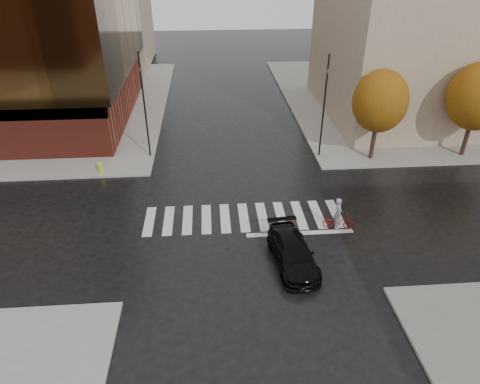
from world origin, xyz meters
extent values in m
plane|color=black|center=(0.00, 0.00, 0.00)|extent=(120.00, 120.00, 0.00)
cube|color=gray|center=(-21.00, 21.00, 0.07)|extent=(30.00, 30.00, 0.15)
cube|color=gray|center=(21.00, 21.00, 0.07)|extent=(30.00, 30.00, 0.15)
cube|color=silver|center=(0.00, 0.50, 0.01)|extent=(12.00, 3.00, 0.01)
cube|color=gray|center=(17.00, 17.00, 9.15)|extent=(16.00, 16.00, 18.00)
cylinder|color=black|center=(10.00, 7.40, 1.55)|extent=(0.32, 0.32, 2.80)
ellipsoid|color=#98530E|center=(10.00, 7.40, 4.47)|extent=(3.80, 3.80, 4.37)
cylinder|color=black|center=(17.00, 7.40, 1.55)|extent=(0.32, 0.32, 2.80)
ellipsoid|color=#98530E|center=(17.00, 7.40, 4.63)|extent=(4.20, 4.20, 4.83)
imported|color=black|center=(2.09, -3.77, 0.67)|extent=(2.34, 4.78, 1.34)
imported|color=maroon|center=(5.21, -1.00, 0.46)|extent=(1.82, 0.90, 0.91)
imported|color=gray|center=(5.11, -1.00, 1.05)|extent=(0.56, 0.74, 1.85)
cylinder|color=black|center=(-6.30, 9.00, 3.95)|extent=(0.12, 0.12, 7.61)
imported|color=black|center=(-6.30, 9.00, 6.71)|extent=(0.19, 0.16, 0.95)
cylinder|color=black|center=(6.30, 8.15, 3.85)|extent=(0.12, 0.12, 7.41)
imported|color=black|center=(6.30, 8.15, 6.54)|extent=(0.17, 0.20, 0.93)
cylinder|color=#D0D60C|center=(-9.42, 6.50, 0.48)|extent=(0.27, 0.27, 0.67)
sphere|color=#D0D60C|center=(-9.42, 6.50, 0.82)|extent=(0.29, 0.29, 0.29)
cylinder|color=#4E2C1B|center=(2.66, -0.20, 0.01)|extent=(0.58, 0.58, 0.01)
camera|label=1|loc=(-1.81, -20.26, 14.17)|focal=32.00mm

